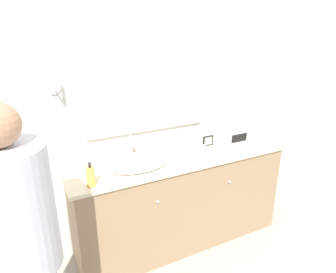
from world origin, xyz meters
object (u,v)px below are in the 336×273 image
object	(u,v)px
sink_basin	(138,163)
soap_bottle	(91,177)
picture_frame	(208,141)
person	(17,225)
appliance_box	(234,136)

from	to	relation	value
sink_basin	soap_bottle	world-z (taller)	sink_basin
picture_frame	person	xyz separation A→B (m)	(-1.65, -0.72, 0.08)
sink_basin	appliance_box	xyz separation A→B (m)	(1.05, 0.08, 0.04)
soap_bottle	person	size ratio (longest dim) A/B	0.11
picture_frame	person	size ratio (longest dim) A/B	0.07
appliance_box	picture_frame	bearing A→B (deg)	175.76
soap_bottle	appliance_box	world-z (taller)	soap_bottle
sink_basin	appliance_box	size ratio (longest dim) A/B	2.01
sink_basin	soap_bottle	distance (m)	0.46
soap_bottle	person	world-z (taller)	person
appliance_box	person	world-z (taller)	person
sink_basin	appliance_box	bearing A→B (deg)	4.47
person	appliance_box	bearing A→B (deg)	19.81
sink_basin	soap_bottle	size ratio (longest dim) A/B	2.70
sink_basin	person	distance (m)	1.09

